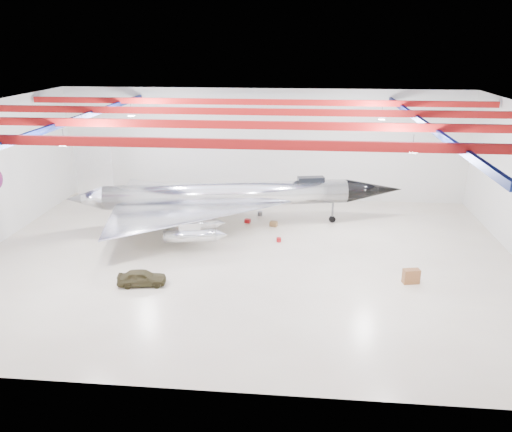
# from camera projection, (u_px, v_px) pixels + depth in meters

# --- Properties ---
(floor) EXTENTS (40.00, 40.00, 0.00)m
(floor) POSITION_uv_depth(u_px,v_px,m) (246.00, 258.00, 37.22)
(floor) COLOR beige
(floor) RESTS_ON ground
(wall_back) EXTENTS (40.00, 0.00, 40.00)m
(wall_back) POSITION_uv_depth(u_px,v_px,m) (263.00, 145.00, 49.45)
(wall_back) COLOR silver
(wall_back) RESTS_ON floor
(ceiling) EXTENTS (40.00, 40.00, 0.00)m
(ceiling) POSITION_uv_depth(u_px,v_px,m) (245.00, 109.00, 33.54)
(ceiling) COLOR #0A0F38
(ceiling) RESTS_ON wall_back
(ceiling_structure) EXTENTS (39.50, 29.50, 1.08)m
(ceiling_structure) POSITION_uv_depth(u_px,v_px,m) (245.00, 119.00, 33.77)
(ceiling_structure) COLOR maroon
(ceiling_structure) RESTS_ON ceiling
(jet_aircraft) EXTENTS (28.75, 19.42, 7.90)m
(jet_aircraft) POSITION_uv_depth(u_px,v_px,m) (227.00, 198.00, 42.72)
(jet_aircraft) COLOR silver
(jet_aircraft) RESTS_ON floor
(jeep) EXTENTS (3.35, 1.77, 1.08)m
(jeep) POSITION_uv_depth(u_px,v_px,m) (142.00, 278.00, 32.94)
(jeep) COLOR #3A331D
(jeep) RESTS_ON floor
(desk) EXTENTS (1.17, 0.75, 0.99)m
(desk) POSITION_uv_depth(u_px,v_px,m) (411.00, 276.00, 33.23)
(desk) COLOR brown
(desk) RESTS_ON floor
(crate_ply) EXTENTS (0.53, 0.44, 0.33)m
(crate_ply) POSITION_uv_depth(u_px,v_px,m) (172.00, 231.00, 42.01)
(crate_ply) COLOR olive
(crate_ply) RESTS_ON floor
(toolbox_red) EXTENTS (0.56, 0.49, 0.33)m
(toolbox_red) POSITION_uv_depth(u_px,v_px,m) (248.00, 221.00, 44.35)
(toolbox_red) COLOR #A21015
(toolbox_red) RESTS_ON floor
(parts_bin) EXTENTS (0.72, 0.64, 0.43)m
(parts_bin) POSITION_uv_depth(u_px,v_px,m) (274.00, 224.00, 43.50)
(parts_bin) COLOR olive
(parts_bin) RESTS_ON floor
(crate_small) EXTENTS (0.36, 0.31, 0.23)m
(crate_small) POSITION_uv_depth(u_px,v_px,m) (191.00, 224.00, 43.64)
(crate_small) COLOR #59595B
(crate_small) RESTS_ON floor
(tool_chest) EXTENTS (0.49, 0.49, 0.34)m
(tool_chest) POSITION_uv_depth(u_px,v_px,m) (279.00, 240.00, 40.13)
(tool_chest) COLOR #A21015
(tool_chest) RESTS_ON floor
(spares_box) EXTENTS (0.48, 0.48, 0.38)m
(spares_box) POSITION_uv_depth(u_px,v_px,m) (260.00, 214.00, 46.11)
(spares_box) COLOR #59595B
(spares_box) RESTS_ON floor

